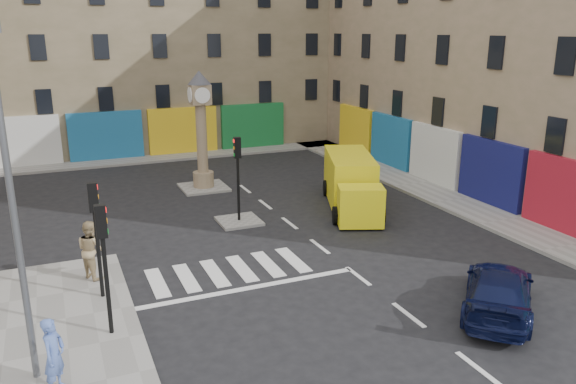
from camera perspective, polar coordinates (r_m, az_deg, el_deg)
ground at (r=19.01m, az=8.66°, el=-9.61°), size 120.00×120.00×0.00m
sidewalk_right at (r=31.39m, az=12.67°, el=0.75°), size 2.60×30.00×0.15m
sidewalk_far at (r=37.90m, az=-14.69°, el=3.24°), size 32.00×2.40×0.15m
island_near at (r=24.95m, az=-4.98°, el=-2.96°), size 1.80×1.80×0.12m
island_far at (r=30.46m, az=-8.55°, el=0.47°), size 2.40×2.40×0.12m
building_right at (r=34.43m, az=22.37°, el=14.66°), size 10.00×30.00×16.00m
building_far at (r=42.76m, az=-16.78°, el=15.91°), size 32.00×10.00×17.00m
traffic_light_left_near at (r=15.70m, az=-18.23°, el=-5.54°), size 0.28×0.22×3.70m
traffic_light_left_far at (r=17.96m, az=-18.97°, el=-2.88°), size 0.28×0.22×3.70m
traffic_light_island at (r=24.24m, az=-5.13°, el=2.70°), size 0.28×0.22×3.70m
lamp_post at (r=13.71m, az=-26.35°, el=0.01°), size 0.50×0.25×8.30m
clock_pillar at (r=29.71m, az=-8.82°, el=6.95°), size 1.20×1.20×6.10m
navy_sedan at (r=18.20m, az=20.59°, el=-9.37°), size 4.68×4.70×1.37m
yellow_van at (r=26.92m, az=6.43°, el=0.97°), size 4.25×6.89×2.41m
pedestrian_blue at (r=14.35m, az=-22.67°, el=-15.05°), size 0.71×0.80×1.84m
pedestrian_tan at (r=19.95m, az=-19.38°, el=-5.53°), size 1.13×1.21×1.99m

